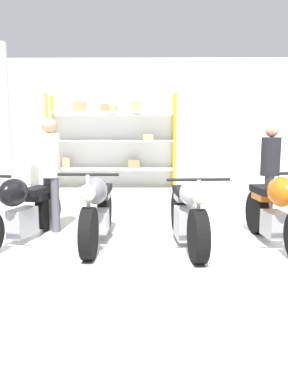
# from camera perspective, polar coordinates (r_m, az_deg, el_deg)

# --- Properties ---
(ground_plane) EXTENTS (30.00, 30.00, 0.00)m
(ground_plane) POSITION_cam_1_polar(r_m,az_deg,el_deg) (5.05, -0.05, -8.59)
(ground_plane) COLOR silver
(back_wall) EXTENTS (30.00, 0.08, 3.60)m
(back_wall) POSITION_cam_1_polar(r_m,az_deg,el_deg) (10.85, 0.30, 10.37)
(back_wall) COLOR white
(back_wall) RESTS_ON ground_plane
(shelving_rack) EXTENTS (3.52, 0.63, 2.58)m
(shelving_rack) POSITION_cam_1_polar(r_m,az_deg,el_deg) (10.53, -4.82, 8.19)
(shelving_rack) COLOR gold
(shelving_rack) RESTS_ON ground_plane
(support_pillar) EXTENTS (0.28, 0.28, 3.60)m
(support_pillar) POSITION_cam_1_polar(r_m,az_deg,el_deg) (9.61, -20.51, 10.02)
(support_pillar) COLOR silver
(support_pillar) RESTS_ON ground_plane
(motorcycle_black) EXTENTS (0.90, 2.03, 1.03)m
(motorcycle_black) POSITION_cam_1_polar(r_m,az_deg,el_deg) (5.50, -18.41, -2.55)
(motorcycle_black) COLOR black
(motorcycle_black) RESTS_ON ground_plane
(motorcycle_grey) EXTENTS (0.73, 2.08, 1.05)m
(motorcycle_grey) POSITION_cam_1_polar(r_m,az_deg,el_deg) (5.24, -7.10, -2.63)
(motorcycle_grey) COLOR black
(motorcycle_grey) RESTS_ON ground_plane
(motorcycle_silver) EXTENTS (0.75, 2.09, 1.00)m
(motorcycle_silver) POSITION_cam_1_polar(r_m,az_deg,el_deg) (5.15, 6.58, -3.50)
(motorcycle_silver) COLOR black
(motorcycle_silver) RESTS_ON ground_plane
(motorcycle_orange) EXTENTS (0.62, 2.07, 1.08)m
(motorcycle_orange) POSITION_cam_1_polar(r_m,az_deg,el_deg) (5.30, 19.66, -2.66)
(motorcycle_orange) COLOR black
(motorcycle_orange) RESTS_ON ground_plane
(person_browsing) EXTENTS (0.37, 0.37, 1.68)m
(person_browsing) POSITION_cam_1_polar(r_m,az_deg,el_deg) (6.68, 18.67, 3.87)
(person_browsing) COLOR #38332D
(person_browsing) RESTS_ON ground_plane
(person_near_rack) EXTENTS (0.45, 0.45, 1.76)m
(person_near_rack) POSITION_cam_1_polar(r_m,az_deg,el_deg) (5.93, -14.09, 4.03)
(person_near_rack) COLOR #595960
(person_near_rack) RESTS_ON ground_plane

